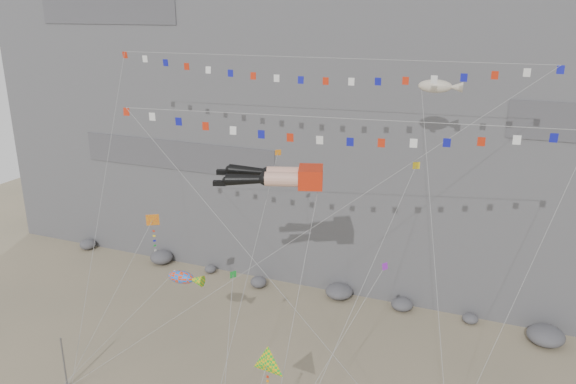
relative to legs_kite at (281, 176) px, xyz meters
The scene contains 14 objects.
cliff 29.36m from the legs_kite, 88.79° to the left, with size 80.00×28.00×50.00m, color slate.
talus_boulders 19.65m from the legs_kite, 87.37° to the left, with size 60.00×3.00×1.20m, color #59595D, non-canonical shape.
anchor_pole_left 20.66m from the legs_kite, 151.56° to the right, with size 0.12×0.12×4.11m, color slate.
legs_kite is the anchor object (origin of this frame).
flag_banner_upper 9.68m from the legs_kite, 90.65° to the left, with size 33.00×14.15×29.80m.
flag_banner_lower 5.60m from the legs_kite, ahead, with size 29.11×7.79×22.45m.
harlequin_kite 10.91m from the legs_kite, behind, with size 4.38×8.86×14.04m.
fish_windsock 11.12m from the legs_kite, 167.82° to the right, with size 8.56×7.04×11.83m.
delta_kite 12.17m from the legs_kite, 73.06° to the right, with size 2.40×5.74×8.45m.
blimp_windsock 13.07m from the legs_kite, 44.07° to the left, with size 6.71×15.97×26.28m.
small_kite_a 4.43m from the legs_kite, 117.07° to the left, with size 1.52×14.76×21.32m.
small_kite_b 9.11m from the legs_kite, ahead, with size 5.40×8.49×14.01m.
small_kite_c 7.79m from the legs_kite, 138.20° to the right, with size 4.34×10.34×13.55m.
small_kite_d 8.97m from the legs_kite, 24.37° to the left, with size 5.02×16.60×23.08m.
Camera 1 is at (13.50, -29.01, 26.27)m, focal length 35.00 mm.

